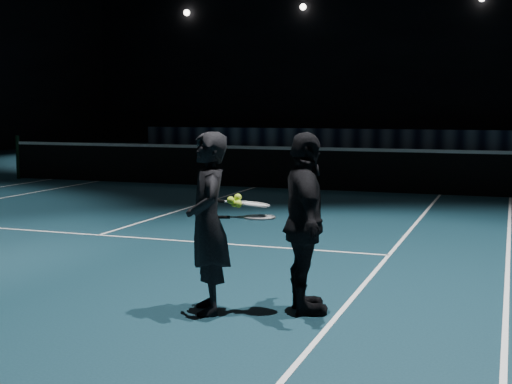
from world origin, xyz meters
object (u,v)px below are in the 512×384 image
at_px(racket_lower, 259,217).
at_px(racket_upper, 253,204).
at_px(player_a, 208,223).
at_px(tennis_balls, 237,202).
at_px(player_b, 305,223).

distance_m(racket_lower, racket_upper, 0.13).
distance_m(player_a, tennis_balls, 0.32).
xyz_separation_m(player_b, racket_upper, (-0.44, -0.11, 0.16)).
height_order(racket_lower, racket_upper, racket_upper).
bearing_deg(racket_lower, player_a, 180.00).
height_order(player_a, tennis_balls, player_a).
bearing_deg(racket_upper, player_b, -9.08).
xyz_separation_m(player_b, racket_lower, (-0.38, -0.13, 0.05)).
height_order(player_b, racket_upper, player_b).
relative_size(player_a, racket_lower, 2.35).
distance_m(player_a, racket_lower, 0.45).
xyz_separation_m(racket_lower, racket_upper, (-0.06, 0.02, 0.11)).
height_order(racket_upper, tennis_balls, tennis_balls).
bearing_deg(tennis_balls, racket_upper, 32.53).
distance_m(racket_upper, tennis_balls, 0.15).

